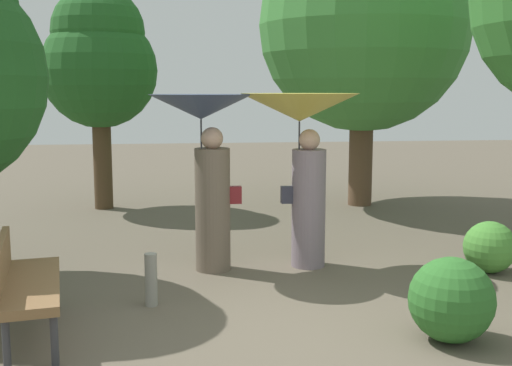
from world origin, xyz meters
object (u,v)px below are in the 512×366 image
person_right (302,135)px  person_left (206,146)px  park_bench (21,280)px  tree_near_left (99,59)px  tree_near_right (364,10)px  path_marker_post (151,280)px

person_right → person_left: bearing=92.4°
park_bench → tree_near_left: 6.41m
person_left → tree_near_right: tree_near_right is taller
tree_near_left → person_right: bearing=-56.3°
person_left → person_right: bearing=-87.6°
person_left → path_marker_post: person_left is taller
path_marker_post → person_left: bearing=63.4°
park_bench → tree_near_left: (0.01, 6.05, 2.10)m
person_left → park_bench: person_left is taller
person_right → park_bench: person_right is taller
tree_near_left → tree_near_right: bearing=-2.8°
person_right → tree_near_right: bearing=-24.3°
park_bench → tree_near_right: (4.63, 5.83, 2.97)m
park_bench → path_marker_post: bearing=-65.9°
person_left → tree_near_left: size_ratio=0.53×
tree_near_left → path_marker_post: 5.93m
park_bench → path_marker_post: (1.04, 0.71, -0.25)m
person_left → path_marker_post: size_ratio=3.91×
person_right → tree_near_left: tree_near_left is taller
path_marker_post → park_bench: bearing=-145.7°
tree_near_left → tree_near_right: tree_near_right is taller
person_right → tree_near_left: bearing=35.0°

